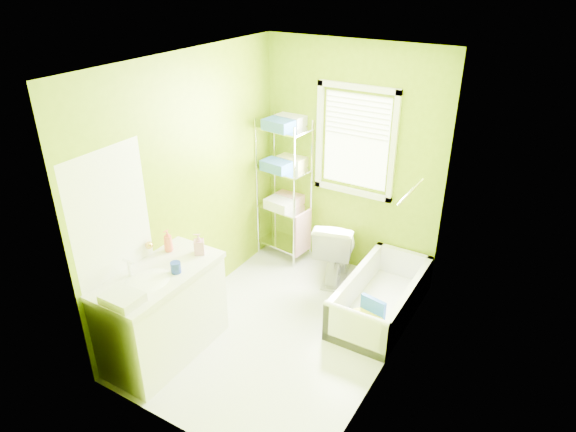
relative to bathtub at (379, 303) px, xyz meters
The scene contains 9 objects.
ground 1.02m from the bathtub, 136.34° to the right, with size 2.90×2.90×0.00m, color silver.
room_envelope 1.73m from the bathtub, 136.34° to the right, with size 2.14×2.94×2.62m.
window 1.78m from the bathtub, 132.94° to the left, with size 0.92×0.05×1.22m.
door 2.59m from the bathtub, 136.23° to the right, with size 0.09×0.80×2.00m.
right_wall_decor 1.41m from the bathtub, 66.78° to the right, with size 0.04×1.48×1.17m.
bathtub is the anchor object (origin of this frame).
toilet 0.85m from the bathtub, 149.50° to the left, with size 0.43×0.76×0.77m, color white.
vanity 2.17m from the bathtub, 134.19° to the right, with size 0.60×1.17×1.10m.
wire_shelf_unit 1.81m from the bathtub, 158.76° to the left, with size 0.62×0.50×1.74m.
Camera 1 is at (2.12, -3.46, 3.32)m, focal length 32.00 mm.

